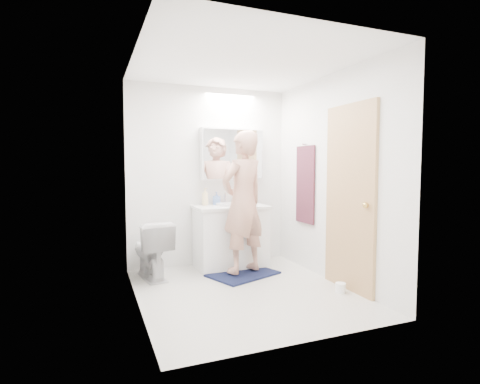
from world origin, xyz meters
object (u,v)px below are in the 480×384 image
toilet (151,249)px  toilet_paper_roll (341,288)px  toothbrush_cup (245,200)px  soap_bottle_b (217,198)px  vanity_cabinet (231,238)px  soap_bottle_a (205,197)px  medicine_cabinet (232,154)px  person (243,202)px

toilet → toilet_paper_roll: size_ratio=6.33×
toilet → toothbrush_cup: size_ratio=6.87×
soap_bottle_b → toilet_paper_roll: (0.87, -1.56, -0.86)m
vanity_cabinet → soap_bottle_a: 0.64m
medicine_cabinet → soap_bottle_a: size_ratio=3.81×
toilet → toilet_paper_roll: toilet is taller
person → soap_bottle_a: 0.64m
soap_bottle_a → toilet_paper_roll: bearing=-55.7°
person → toothbrush_cup: (0.26, 0.57, -0.04)m
person → toothbrush_cup: bearing=-135.2°
toilet → toothbrush_cup: 1.45m
toothbrush_cup → toilet: bearing=-168.3°
soap_bottle_a → vanity_cabinet: bearing=-26.4°
toilet → soap_bottle_a: bearing=-169.1°
medicine_cabinet → person: (-0.09, -0.62, -0.59)m
vanity_cabinet → toothbrush_cup: (0.27, 0.16, 0.48)m
toilet → soap_bottle_a: 0.99m
soap_bottle_b → toilet_paper_roll: soap_bottle_b is taller
soap_bottle_b → toothbrush_cup: soap_bottle_b is taller
soap_bottle_a → toilet_paper_roll: soap_bottle_a is taller
soap_bottle_b → toothbrush_cup: (0.40, -0.02, -0.04)m
soap_bottle_a → soap_bottle_b: 0.18m
vanity_cabinet → toilet: (-1.05, -0.11, -0.04)m
vanity_cabinet → toilet_paper_roll: 1.60m
soap_bottle_a → toothbrush_cup: soap_bottle_a is taller
medicine_cabinet → toilet: 1.66m
vanity_cabinet → medicine_cabinet: bearing=64.3°
soap_bottle_a → toothbrush_cup: 0.58m
medicine_cabinet → soap_bottle_a: (-0.40, -0.06, -0.56)m
vanity_cabinet → toothbrush_cup: size_ratio=8.87×
vanity_cabinet → soap_bottle_a: bearing=153.6°
medicine_cabinet → soap_bottle_b: medicine_cabinet is taller
vanity_cabinet → soap_bottle_a: size_ratio=3.89×
toothbrush_cup → soap_bottle_b: bearing=177.2°
medicine_cabinet → person: medicine_cabinet is taller
toilet → soap_bottle_a: soap_bottle_a is taller
toothbrush_cup → toilet_paper_roll: size_ratio=0.92×
vanity_cabinet → soap_bottle_b: size_ratio=5.23×
medicine_cabinet → toothbrush_cup: bearing=-16.2°
person → toothbrush_cup: 0.63m
medicine_cabinet → toilet_paper_roll: bearing=-68.1°
toothbrush_cup → soap_bottle_a: bearing=-179.0°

